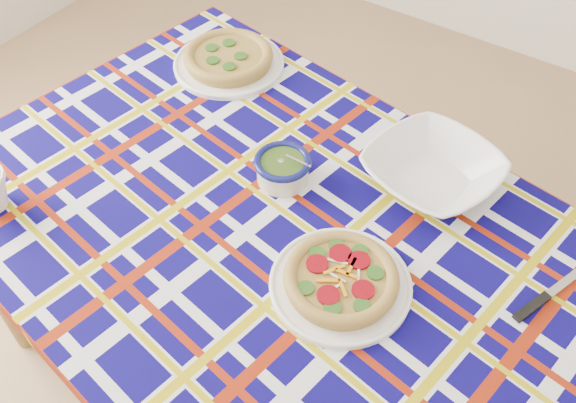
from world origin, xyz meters
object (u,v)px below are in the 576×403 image
Objects in this scene: pesto_bowl at (283,167)px; serving_bowl at (432,171)px; main_focaccia_plate at (341,278)px; dining_table at (288,262)px.

serving_bowl is (0.26, 0.17, -0.00)m from pesto_bowl.
serving_bowl is at bearing 32.11° from pesto_bowl.
main_focaccia_plate is 1.01× the size of serving_bowl.
main_focaccia_plate reaches higher than dining_table.
dining_table is at bearing -118.63° from serving_bowl.
dining_table is 5.91× the size of main_focaccia_plate.
pesto_bowl reaches higher than serving_bowl.
dining_table is 13.26× the size of pesto_bowl.
main_focaccia_plate is at bearing -34.91° from pesto_bowl.
pesto_bowl is at bearing -147.89° from serving_bowl.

